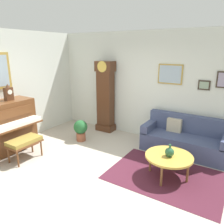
{
  "coord_description": "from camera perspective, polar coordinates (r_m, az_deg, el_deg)",
  "views": [
    {
      "loc": [
        2.41,
        -2.96,
        2.34
      ],
      "look_at": [
        -0.06,
        0.95,
        1.0
      ],
      "focal_mm": 35.07,
      "sensor_mm": 36.0,
      "label": 1
    }
  ],
  "objects": [
    {
      "name": "ground_plane",
      "position": [
        4.5,
        -6.12,
        -16.06
      ],
      "size": [
        6.4,
        6.0,
        0.1
      ],
      "primitive_type": "cube",
      "color": "#B2A899"
    },
    {
      "name": "wall_left",
      "position": [
        5.89,
        -27.03,
        5.27
      ],
      "size": [
        0.13,
        4.9,
        2.8
      ],
      "color": "silver",
      "rests_on": "ground_plane"
    },
    {
      "name": "wall_back",
      "position": [
        5.94,
        8.1,
        6.89
      ],
      "size": [
        5.3,
        0.13,
        2.8
      ],
      "color": "silver",
      "rests_on": "ground_plane"
    },
    {
      "name": "area_rug",
      "position": [
        4.48,
        13.71,
        -15.86
      ],
      "size": [
        2.1,
        1.5,
        0.01
      ],
      "primitive_type": "cube",
      "color": "#4C1E2D",
      "rests_on": "ground_plane"
    },
    {
      "name": "piano",
      "position": [
        5.62,
        -26.53,
        -3.62
      ],
      "size": [
        0.87,
        1.44,
        1.2
      ],
      "color": "brown",
      "rests_on": "ground_plane"
    },
    {
      "name": "piano_bench",
      "position": [
        5.13,
        -21.89,
        -7.27
      ],
      "size": [
        0.42,
        0.7,
        0.48
      ],
      "color": "brown",
      "rests_on": "ground_plane"
    },
    {
      "name": "grandfather_clock",
      "position": [
        6.31,
        -1.72,
        3.51
      ],
      "size": [
        0.52,
        0.34,
        2.03
      ],
      "color": "#4C2B19",
      "rests_on": "ground_plane"
    },
    {
      "name": "couch",
      "position": [
        5.42,
        18.47,
        -6.75
      ],
      "size": [
        1.9,
        0.8,
        0.84
      ],
      "color": "#424C70",
      "rests_on": "ground_plane"
    },
    {
      "name": "coffee_table",
      "position": [
        4.29,
        14.61,
        -11.27
      ],
      "size": [
        0.88,
        0.88,
        0.44
      ],
      "color": "gold",
      "rests_on": "ground_plane"
    },
    {
      "name": "mantel_clock",
      "position": [
        5.56,
        -25.38,
        4.49
      ],
      "size": [
        0.13,
        0.18,
        0.38
      ],
      "color": "#4C2B19",
      "rests_on": "piano"
    },
    {
      "name": "green_jug",
      "position": [
        4.2,
        14.77,
        -10.07
      ],
      "size": [
        0.17,
        0.17,
        0.24
      ],
      "color": "#234C33",
      "rests_on": "coffee_table"
    },
    {
      "name": "potted_plant",
      "position": [
        5.8,
        -8.18,
        -4.41
      ],
      "size": [
        0.36,
        0.36,
        0.56
      ],
      "color": "#935138",
      "rests_on": "ground_plane"
    }
  ]
}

